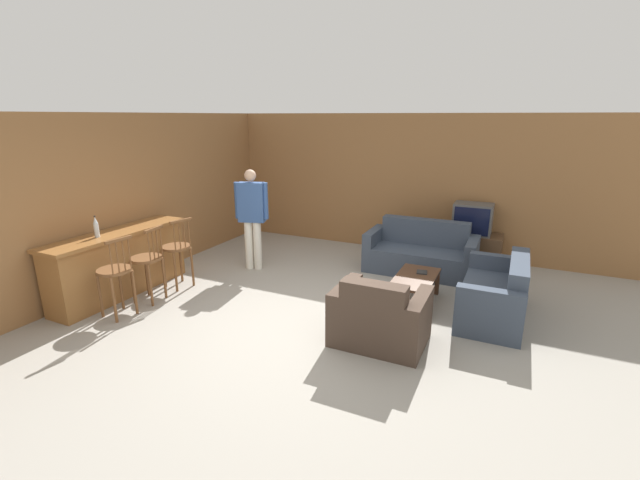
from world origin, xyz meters
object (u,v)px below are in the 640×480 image
object	(u,v)px
tv	(473,219)
bottle	(96,227)
couch_far	(421,254)
person_by_window	(252,214)
bar_chair_mid	(147,263)
loveseat_right	(496,295)
bar_chair_far	(177,251)
tv_unit	(470,249)
armchair_near	(379,319)
coffee_table	(415,281)
book_on_table	(422,272)
bar_chair_near	(116,275)

from	to	relation	value
tv	bottle	xyz separation A→B (m)	(-4.50, -3.89, 0.26)
couch_far	person_by_window	bearing A→B (deg)	-157.90
bar_chair_mid	loveseat_right	bearing A→B (deg)	18.92
bar_chair_far	person_by_window	xyz separation A→B (m)	(0.58, 1.18, 0.39)
tv_unit	person_by_window	distance (m)	3.88
bar_chair_mid	bar_chair_far	xyz separation A→B (m)	(-0.00, 0.58, 0.00)
armchair_near	tv	xyz separation A→B (m)	(0.61, 3.36, 0.52)
coffee_table	book_on_table	xyz separation A→B (m)	(0.05, 0.20, 0.07)
bar_chair_far	person_by_window	world-z (taller)	person_by_window
bar_chair_far	book_on_table	xyz separation A→B (m)	(3.48, 1.12, -0.17)
tv_unit	coffee_table	bearing A→B (deg)	-103.20
bar_chair_mid	coffee_table	xyz separation A→B (m)	(3.43, 1.50, -0.24)
armchair_near	tv_unit	size ratio (longest dim) A/B	0.99
bar_chair_mid	person_by_window	world-z (taller)	person_by_window
bottle	person_by_window	distance (m)	2.35
tv_unit	tv	bearing A→B (deg)	-90.00
armchair_near	tv	distance (m)	3.46
bar_chair_mid	couch_far	size ratio (longest dim) A/B	0.61
bottle	bar_chair_far	bearing A→B (deg)	56.64
couch_far	book_on_table	bearing A→B (deg)	-77.29
bar_chair_mid	coffee_table	distance (m)	3.75
bar_chair_near	loveseat_right	distance (m)	4.95
bar_chair_mid	couch_far	bearing A→B (deg)	41.34
couch_far	person_by_window	xyz separation A→B (m)	(-2.64, -1.07, 0.66)
bar_chair_far	book_on_table	bearing A→B (deg)	17.80
tv	person_by_window	xyz separation A→B (m)	(-3.34, -1.84, 0.14)
bar_chair_mid	tv_unit	world-z (taller)	bar_chair_mid
bar_chair_far	loveseat_right	distance (m)	4.60
couch_far	person_by_window	distance (m)	2.93
couch_far	book_on_table	world-z (taller)	couch_far
armchair_near	bottle	xyz separation A→B (m)	(-3.88, -0.52, 0.78)
bar_chair_mid	book_on_table	xyz separation A→B (m)	(3.48, 1.70, -0.17)
loveseat_right	book_on_table	world-z (taller)	loveseat_right
bar_chair_near	tv	distance (m)	5.71
bar_chair_near	book_on_table	distance (m)	4.14
loveseat_right	book_on_table	xyz separation A→B (m)	(-1.01, 0.16, 0.11)
couch_far	coffee_table	world-z (taller)	couch_far
couch_far	tv	size ratio (longest dim) A/B	2.77
bottle	person_by_window	xyz separation A→B (m)	(1.15, 2.05, -0.12)
couch_far	loveseat_right	world-z (taller)	couch_far
tv_unit	book_on_table	world-z (taller)	tv_unit
couch_far	loveseat_right	distance (m)	1.81
bar_chair_mid	couch_far	xyz separation A→B (m)	(3.22, 2.84, -0.27)
bar_chair_mid	book_on_table	size ratio (longest dim) A/B	5.99
couch_far	tv	bearing A→B (deg)	47.58
bottle	book_on_table	xyz separation A→B (m)	(4.05, 1.98, -0.68)
bar_chair_near	armchair_near	size ratio (longest dim) A/B	1.04
bar_chair_mid	loveseat_right	world-z (taller)	bar_chair_mid
bar_chair_far	book_on_table	distance (m)	3.66
coffee_table	tv_unit	bearing A→B (deg)	76.80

